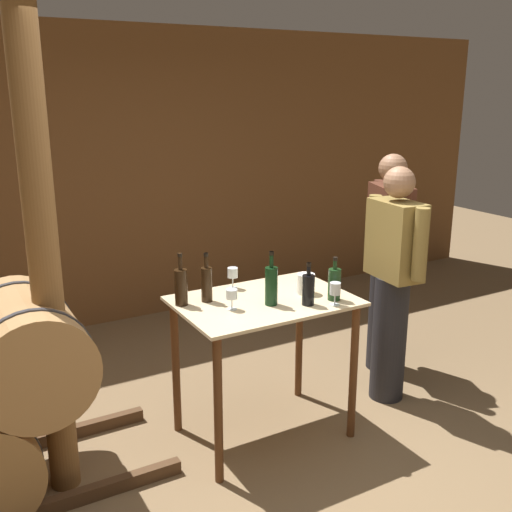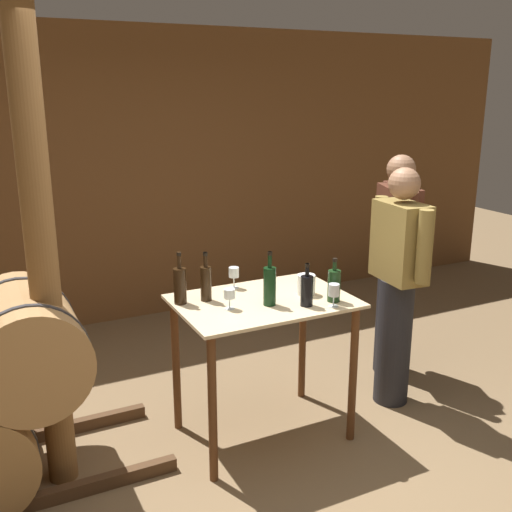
# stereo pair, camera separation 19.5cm
# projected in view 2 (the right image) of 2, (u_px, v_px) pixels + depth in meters

# --- Properties ---
(ground_plane) EXTENTS (14.00, 14.00, 0.00)m
(ground_plane) POSITION_uv_depth(u_px,v_px,m) (312.00, 485.00, 3.36)
(ground_plane) COLOR brown
(back_wall) EXTENTS (8.40, 0.05, 2.70)m
(back_wall) POSITION_uv_depth(u_px,v_px,m) (147.00, 177.00, 5.57)
(back_wall) COLOR brown
(back_wall) RESTS_ON ground_plane
(tasting_table) EXTENTS (1.06, 0.73, 0.91)m
(tasting_table) POSITION_uv_depth(u_px,v_px,m) (263.00, 327.00, 3.67)
(tasting_table) COLOR beige
(tasting_table) RESTS_ON ground_plane
(wooden_post) EXTENTS (0.16, 0.16, 2.70)m
(wooden_post) POSITION_uv_depth(u_px,v_px,m) (41.00, 250.00, 3.07)
(wooden_post) COLOR brown
(wooden_post) RESTS_ON ground_plane
(wine_bottle_far_left) EXTENTS (0.08, 0.08, 0.32)m
(wine_bottle_far_left) POSITION_uv_depth(u_px,v_px,m) (180.00, 285.00, 3.53)
(wine_bottle_far_left) COLOR black
(wine_bottle_far_left) RESTS_ON tasting_table
(wine_bottle_left) EXTENTS (0.07, 0.07, 0.30)m
(wine_bottle_left) POSITION_uv_depth(u_px,v_px,m) (206.00, 282.00, 3.58)
(wine_bottle_left) COLOR black
(wine_bottle_left) RESTS_ON tasting_table
(wine_bottle_center) EXTENTS (0.08, 0.08, 0.33)m
(wine_bottle_center) POSITION_uv_depth(u_px,v_px,m) (270.00, 285.00, 3.51)
(wine_bottle_center) COLOR black
(wine_bottle_center) RESTS_ON tasting_table
(wine_bottle_right) EXTENTS (0.07, 0.07, 0.26)m
(wine_bottle_right) POSITION_uv_depth(u_px,v_px,m) (307.00, 290.00, 3.50)
(wine_bottle_right) COLOR black
(wine_bottle_right) RESTS_ON tasting_table
(wine_bottle_far_right) EXTENTS (0.08, 0.08, 0.27)m
(wine_bottle_far_right) POSITION_uv_depth(u_px,v_px,m) (334.00, 285.00, 3.57)
(wine_bottle_far_right) COLOR #193819
(wine_bottle_far_right) RESTS_ON tasting_table
(wine_glass_near_left) EXTENTS (0.07, 0.07, 0.12)m
(wine_glass_near_left) POSITION_uv_depth(u_px,v_px,m) (229.00, 295.00, 3.45)
(wine_glass_near_left) COLOR silver
(wine_glass_near_left) RESTS_ON tasting_table
(wine_glass_near_center) EXTENTS (0.07, 0.07, 0.14)m
(wine_glass_near_center) POSITION_uv_depth(u_px,v_px,m) (234.00, 273.00, 3.81)
(wine_glass_near_center) COLOR silver
(wine_glass_near_center) RESTS_ON tasting_table
(wine_glass_near_right) EXTENTS (0.06, 0.06, 0.14)m
(wine_glass_near_right) POSITION_uv_depth(u_px,v_px,m) (334.00, 291.00, 3.48)
(wine_glass_near_right) COLOR silver
(wine_glass_near_right) RESTS_ON tasting_table
(ice_bucket) EXTENTS (0.11, 0.11, 0.13)m
(ice_bucket) POSITION_uv_depth(u_px,v_px,m) (306.00, 285.00, 3.71)
(ice_bucket) COLOR white
(ice_bucket) RESTS_ON tasting_table
(person_host) EXTENTS (0.34, 0.56, 1.69)m
(person_host) POSITION_uv_depth(u_px,v_px,m) (395.00, 261.00, 4.50)
(person_host) COLOR #232328
(person_host) RESTS_ON ground_plane
(person_visitor_with_scarf) EXTENTS (0.25, 0.59, 1.66)m
(person_visitor_with_scarf) POSITION_uv_depth(u_px,v_px,m) (398.00, 283.00, 4.04)
(person_visitor_with_scarf) COLOR #232328
(person_visitor_with_scarf) RESTS_ON ground_plane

